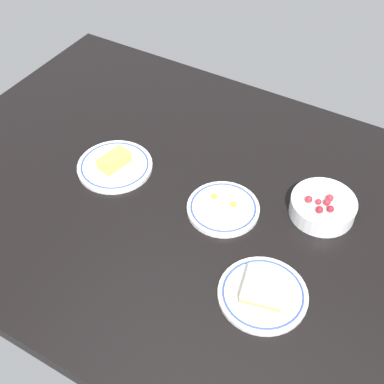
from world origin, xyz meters
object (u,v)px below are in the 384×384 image
plate_sandwich (263,293)px  plate_eggs (223,207)px  plate_cheese (115,165)px  bowl_berries (323,206)px

plate_sandwich → plate_eggs: 26.87cm
plate_sandwich → plate_eggs: (19.64, -18.34, -0.20)cm
plate_sandwich → plate_cheese: (53.13, -17.25, -0.20)cm
plate_sandwich → plate_cheese: bearing=-18.0°
bowl_berries → plate_cheese: (55.69, 12.78, -1.67)cm
plate_sandwich → plate_eggs: size_ratio=1.08×
plate_eggs → plate_cheese: same height
plate_eggs → plate_cheese: size_ratio=0.90×
bowl_berries → plate_eggs: size_ratio=0.89×
bowl_berries → plate_sandwich: size_ratio=0.83×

